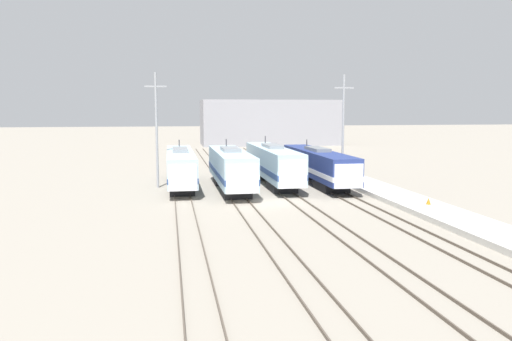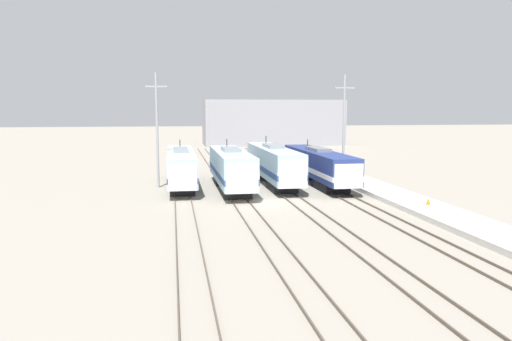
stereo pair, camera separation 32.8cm
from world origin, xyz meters
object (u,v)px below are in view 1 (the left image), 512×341
at_px(locomotive_center_right, 273,164).
at_px(locomotive_far_right, 319,165).
at_px(locomotive_center_left, 231,169).
at_px(catenary_tower_left, 157,128).
at_px(catenary_tower_right, 343,126).
at_px(locomotive_far_left, 180,167).
at_px(traffic_cone, 428,201).

relative_size(locomotive_center_right, locomotive_far_right, 0.95).
bearing_deg(locomotive_center_right, locomotive_center_left, -148.23).
bearing_deg(locomotive_center_left, catenary_tower_left, 157.40).
bearing_deg(locomotive_far_right, locomotive_center_right, 174.15).
relative_size(catenary_tower_left, catenary_tower_right, 1.00).
xyz_separation_m(locomotive_center_left, catenary_tower_right, (12.72, 3.03, 4.02)).
distance_m(locomotive_far_left, traffic_cone, 25.02).
xyz_separation_m(locomotive_center_right, catenary_tower_left, (-12.22, -0.02, 3.99)).
distance_m(locomotive_center_left, locomotive_center_right, 5.80).
bearing_deg(traffic_cone, locomotive_center_right, 121.77).
bearing_deg(catenary_tower_right, locomotive_center_right, 179.85).
bearing_deg(catenary_tower_right, locomotive_far_left, 179.23).
height_order(locomotive_far_left, traffic_cone, locomotive_far_left).
bearing_deg(catenary_tower_left, catenary_tower_right, 0.00).
height_order(locomotive_center_left, traffic_cone, locomotive_center_left).
distance_m(locomotive_far_left, locomotive_center_right, 9.86).
relative_size(locomotive_far_left, locomotive_center_left, 1.12).
bearing_deg(locomotive_far_left, locomotive_center_left, -33.56).
xyz_separation_m(locomotive_far_left, catenary_tower_right, (17.65, -0.24, 4.13)).
bearing_deg(catenary_tower_left, locomotive_far_right, -1.62).
relative_size(locomotive_center_left, catenary_tower_right, 1.41).
xyz_separation_m(locomotive_center_left, locomotive_center_right, (4.93, 3.05, 0.03)).
bearing_deg(catenary_tower_right, catenary_tower_left, 180.00).
height_order(locomotive_center_right, locomotive_far_right, locomotive_center_right).
xyz_separation_m(locomotive_far_left, traffic_cone, (19.44, -15.69, -1.38)).
xyz_separation_m(catenary_tower_left, catenary_tower_right, (20.01, 0.00, 0.00)).
height_order(locomotive_far_right, catenary_tower_right, catenary_tower_right).
height_order(catenary_tower_left, traffic_cone, catenary_tower_left).
distance_m(catenary_tower_left, traffic_cone, 27.28).
relative_size(locomotive_far_left, locomotive_far_right, 0.95).
distance_m(locomotive_far_right, catenary_tower_right, 5.08).
distance_m(locomotive_center_right, traffic_cone, 18.26).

